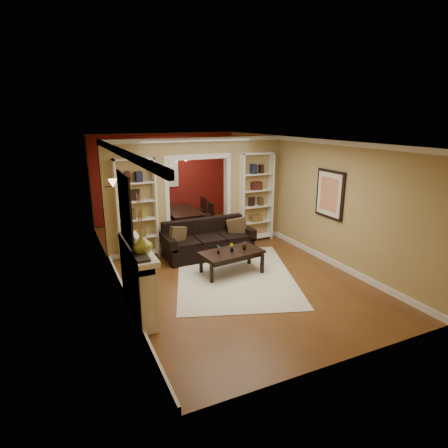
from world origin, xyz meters
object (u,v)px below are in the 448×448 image
sofa (208,239)px  bookshelf_right (256,197)px  bookshelf_left (137,209)px  fireplace (139,279)px  coffee_table (232,262)px  dining_table (183,219)px

sofa → bookshelf_right: bookshelf_right is taller
sofa → bookshelf_right: (1.59, 0.58, 0.74)m
bookshelf_left → fireplace: (-0.54, -2.53, -0.57)m
coffee_table → dining_table: 3.52m
sofa → fireplace: (-2.05, -1.95, 0.17)m
coffee_table → fireplace: size_ratio=0.75×
coffee_table → bookshelf_right: bookshelf_right is taller
coffee_table → bookshelf_right: size_ratio=0.55×
bookshelf_right → fireplace: bearing=-145.2°
coffee_table → bookshelf_left: bearing=124.2°
bookshelf_right → fireplace: bookshelf_right is taller
coffee_table → fireplace: (-2.09, -0.79, 0.34)m
sofa → fireplace: size_ratio=1.25×
dining_table → bookshelf_right: bearing=-141.5°
bookshelf_right → sofa: bearing=-160.0°
bookshelf_left → fireplace: bookshelf_left is taller
bookshelf_right → dining_table: bookshelf_right is taller
sofa → dining_table: (0.17, 2.36, -0.13)m
sofa → bookshelf_right: bearing=20.0°
sofa → bookshelf_left: 1.77m
fireplace → dining_table: 4.86m
coffee_table → fireplace: 2.26m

